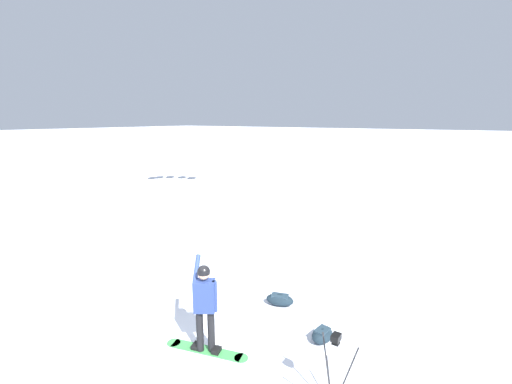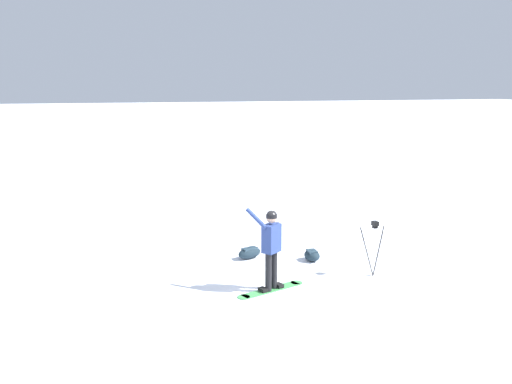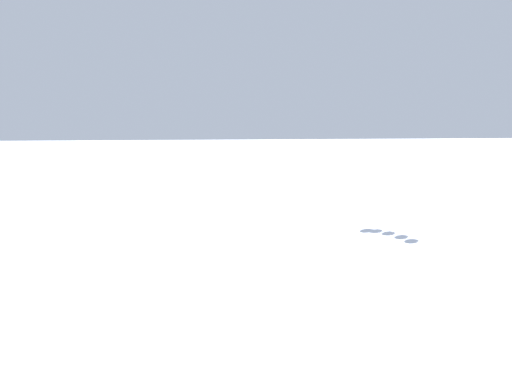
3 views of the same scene
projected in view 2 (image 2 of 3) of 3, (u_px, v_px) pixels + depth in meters
name	position (u px, v px, depth m)	size (l,w,h in m)	color
ground_plane	(266.00, 294.00, 11.76)	(300.00, 300.00, 0.00)	white
snowboarder	(271.00, 241.00, 11.79)	(0.72, 0.59, 1.82)	black
snowboard	(271.00, 289.00, 12.00)	(1.68, 0.66, 0.10)	#3F994C
gear_bag_large	(250.00, 253.00, 14.19)	(0.74, 0.50, 0.29)	#192833
camera_tripod	(375.00, 237.00, 12.74)	(0.63, 0.53, 1.32)	#262628
gear_bag_small	(312.00, 255.00, 14.01)	(0.44, 0.57, 0.28)	#192833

